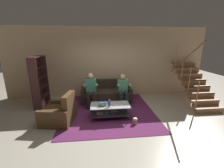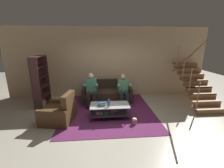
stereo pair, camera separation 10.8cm
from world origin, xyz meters
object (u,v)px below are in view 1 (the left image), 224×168
object	(u,v)px
couch	(106,94)
book_stack	(102,104)
person_seated_left	(91,89)
popcorn_tub	(135,121)
person_seated_right	(123,88)
vase	(109,103)
coffee_table	(110,109)
armchair	(60,113)
bookshelf	(39,85)

from	to	relation	value
couch	book_stack	distance (m)	1.51
couch	person_seated_left	bearing A→B (deg)	-139.38
popcorn_tub	person_seated_right	bearing A→B (deg)	94.72
person_seated_left	popcorn_tub	distance (m)	1.99
person_seated_right	vase	xyz separation A→B (m)	(-0.60, -1.07, -0.11)
coffee_table	book_stack	xyz separation A→B (m)	(-0.23, -0.04, 0.20)
book_stack	armchair	bearing A→B (deg)	-177.74
couch	bookshelf	world-z (taller)	bookshelf
person_seated_left	armchair	distance (m)	1.42
person_seated_left	person_seated_right	distance (m)	1.17
vase	book_stack	world-z (taller)	vase
armchair	couch	bearing A→B (deg)	45.84
person_seated_left	vase	bearing A→B (deg)	-62.19
armchair	popcorn_tub	bearing A→B (deg)	-9.82
book_stack	popcorn_tub	xyz separation A→B (m)	(0.92, -0.43, -0.39)
couch	person_seated_right	bearing A→B (deg)	-40.90
couch	bookshelf	distance (m)	2.52
vase	book_stack	distance (m)	0.23
person_seated_left	popcorn_tub	world-z (taller)	person_seated_left
coffee_table	armchair	bearing A→B (deg)	-176.49
vase	popcorn_tub	xyz separation A→B (m)	(0.72, -0.34, -0.44)
popcorn_tub	coffee_table	bearing A→B (deg)	145.56
bookshelf	armchair	size ratio (longest dim) A/B	1.76
book_stack	bookshelf	distance (m)	2.53
coffee_table	popcorn_tub	world-z (taller)	coffee_table
person_seated_right	coffee_table	distance (m)	1.15
bookshelf	popcorn_tub	distance (m)	3.59
person_seated_left	coffee_table	bearing A→B (deg)	-57.53
coffee_table	bookshelf	xyz separation A→B (m)	(-2.46, 1.13, 0.51)
book_stack	person_seated_left	bearing A→B (deg)	110.27
coffee_table	armchair	xyz separation A→B (m)	(-1.50, -0.09, -0.01)
person_seated_right	book_stack	bearing A→B (deg)	-129.54
person_seated_left	book_stack	world-z (taller)	person_seated_left
person_seated_left	person_seated_right	world-z (taller)	person_seated_left
coffee_table	couch	bearing A→B (deg)	90.54
bookshelf	person_seated_left	bearing A→B (deg)	-5.86
vase	popcorn_tub	distance (m)	0.91
book_stack	armchair	distance (m)	1.28
popcorn_tub	vase	bearing A→B (deg)	154.88
armchair	coffee_table	bearing A→B (deg)	3.51
couch	vase	world-z (taller)	couch
person_seated_right	bookshelf	distance (m)	3.04
couch	coffee_table	world-z (taller)	couch
coffee_table	armchair	world-z (taller)	armchair
person_seated_right	book_stack	xyz separation A→B (m)	(-0.80, -0.97, -0.16)
bookshelf	armchair	world-z (taller)	bookshelf
person_seated_left	book_stack	size ratio (longest dim) A/B	5.59
couch	armchair	xyz separation A→B (m)	(-1.49, -1.53, -0.01)
armchair	popcorn_tub	distance (m)	2.22
coffee_table	book_stack	bearing A→B (deg)	-169.83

